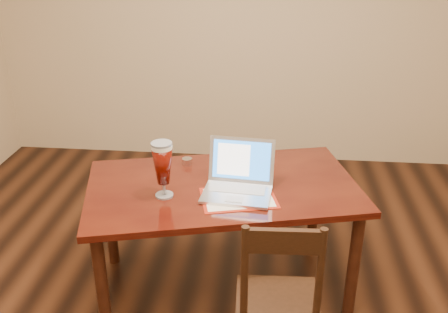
# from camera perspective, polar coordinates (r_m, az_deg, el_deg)

# --- Properties ---
(room_shell) EXTENTS (4.51, 5.01, 2.71)m
(room_shell) POSITION_cam_1_polar(r_m,az_deg,el_deg) (1.90, -1.51, 17.42)
(room_shell) COLOR #CCB288
(room_shell) RESTS_ON ground
(dining_table) EXTENTS (1.65, 1.18, 1.01)m
(dining_table) POSITION_cam_1_polar(r_m,az_deg,el_deg) (2.81, -0.36, -4.51)
(dining_table) COLOR #491409
(dining_table) RESTS_ON ground
(dining_chair) EXTENTS (0.40, 0.39, 0.91)m
(dining_chair) POSITION_cam_1_polar(r_m,az_deg,el_deg) (2.41, 6.18, -16.34)
(dining_chair) COLOR black
(dining_chair) RESTS_ON ground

